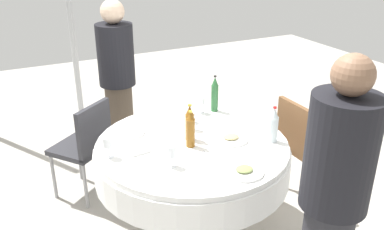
{
  "coord_description": "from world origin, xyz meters",
  "views": [
    {
      "loc": [
        -1.19,
        -2.4,
        2.14
      ],
      "look_at": [
        0.0,
        0.0,
        0.96
      ],
      "focal_mm": 39.1,
      "sensor_mm": 36.0,
      "label": 1
    }
  ],
  "objects_px": {
    "wine_glass_rear": "(171,153)",
    "chair_north": "(301,140)",
    "wine_glass_left": "(187,110)",
    "plate_south": "(231,139)",
    "bottle_clear_inner": "(273,126)",
    "chair_left": "(86,142)",
    "wine_glass_outer": "(200,101)",
    "bottle_green_right": "(215,95)",
    "plate_rear": "(244,171)",
    "wine_glass_north": "(191,117)",
    "dining_table": "(192,160)",
    "person_east": "(332,204)",
    "plate_west": "(129,133)",
    "bottle_amber_east": "(190,130)",
    "wine_glass_right": "(108,143)",
    "bottle_amber_mid": "(190,123)",
    "person_inner": "(118,81)"
  },
  "relations": [
    {
      "from": "wine_glass_rear",
      "to": "chair_north",
      "type": "bearing_deg",
      "value": 10.52
    },
    {
      "from": "wine_glass_left",
      "to": "plate_south",
      "type": "height_order",
      "value": "wine_glass_left"
    },
    {
      "from": "bottle_clear_inner",
      "to": "wine_glass_rear",
      "type": "height_order",
      "value": "bottle_clear_inner"
    },
    {
      "from": "chair_left",
      "to": "wine_glass_outer",
      "type": "bearing_deg",
      "value": -57.58
    },
    {
      "from": "bottle_green_right",
      "to": "plate_rear",
      "type": "height_order",
      "value": "bottle_green_right"
    },
    {
      "from": "chair_left",
      "to": "bottle_green_right",
      "type": "bearing_deg",
      "value": -56.12
    },
    {
      "from": "wine_glass_outer",
      "to": "chair_left",
      "type": "xyz_separation_m",
      "value": [
        -0.91,
        0.32,
        -0.33
      ]
    },
    {
      "from": "bottle_green_right",
      "to": "wine_glass_north",
      "type": "distance_m",
      "value": 0.42
    },
    {
      "from": "dining_table",
      "to": "person_east",
      "type": "relative_size",
      "value": 0.86
    },
    {
      "from": "bottle_clear_inner",
      "to": "plate_west",
      "type": "distance_m",
      "value": 1.07
    },
    {
      "from": "plate_rear",
      "to": "person_east",
      "type": "relative_size",
      "value": 0.15
    },
    {
      "from": "wine_glass_outer",
      "to": "plate_west",
      "type": "relative_size",
      "value": 0.63
    },
    {
      "from": "wine_glass_north",
      "to": "plate_south",
      "type": "height_order",
      "value": "wine_glass_north"
    },
    {
      "from": "wine_glass_outer",
      "to": "wine_glass_rear",
      "type": "xyz_separation_m",
      "value": [
        -0.57,
        -0.7,
        -0.0
      ]
    },
    {
      "from": "chair_left",
      "to": "dining_table",
      "type": "bearing_deg",
      "value": -90.0
    },
    {
      "from": "person_east",
      "to": "chair_left",
      "type": "bearing_deg",
      "value": -77.77
    },
    {
      "from": "bottle_green_right",
      "to": "chair_north",
      "type": "bearing_deg",
      "value": -35.89
    },
    {
      "from": "bottle_green_right",
      "to": "chair_left",
      "type": "bearing_deg",
      "value": 161.95
    },
    {
      "from": "wine_glass_left",
      "to": "plate_west",
      "type": "distance_m",
      "value": 0.5
    },
    {
      "from": "plate_west",
      "to": "dining_table",
      "type": "bearing_deg",
      "value": -42.74
    },
    {
      "from": "bottle_amber_east",
      "to": "chair_north",
      "type": "distance_m",
      "value": 1.13
    },
    {
      "from": "wine_glass_right",
      "to": "wine_glass_north",
      "type": "distance_m",
      "value": 0.7
    },
    {
      "from": "bottle_amber_mid",
      "to": "chair_north",
      "type": "xyz_separation_m",
      "value": [
        1.03,
        -0.05,
        -0.35
      ]
    },
    {
      "from": "wine_glass_outer",
      "to": "bottle_amber_mid",
      "type": "bearing_deg",
      "value": -126.36
    },
    {
      "from": "plate_south",
      "to": "person_inner",
      "type": "distance_m",
      "value": 1.43
    },
    {
      "from": "wine_glass_right",
      "to": "chair_left",
      "type": "relative_size",
      "value": 0.17
    },
    {
      "from": "wine_glass_north",
      "to": "chair_north",
      "type": "xyz_separation_m",
      "value": [
        0.94,
        -0.19,
        -0.32
      ]
    },
    {
      "from": "bottle_amber_east",
      "to": "person_east",
      "type": "xyz_separation_m",
      "value": [
        0.26,
        -1.1,
        -0.0
      ]
    },
    {
      "from": "bottle_amber_east",
      "to": "person_inner",
      "type": "xyz_separation_m",
      "value": [
        -0.12,
        1.31,
        -0.03
      ]
    },
    {
      "from": "bottle_amber_east",
      "to": "chair_left",
      "type": "relative_size",
      "value": 0.31
    },
    {
      "from": "plate_rear",
      "to": "chair_left",
      "type": "distance_m",
      "value": 1.5
    },
    {
      "from": "wine_glass_right",
      "to": "wine_glass_outer",
      "type": "bearing_deg",
      "value": 23.78
    },
    {
      "from": "bottle_clear_inner",
      "to": "wine_glass_rear",
      "type": "xyz_separation_m",
      "value": [
        -0.8,
        0.0,
        -0.02
      ]
    },
    {
      "from": "dining_table",
      "to": "plate_south",
      "type": "bearing_deg",
      "value": -18.99
    },
    {
      "from": "person_inner",
      "to": "chair_north",
      "type": "distance_m",
      "value": 1.77
    },
    {
      "from": "wine_glass_outer",
      "to": "bottle_amber_east",
      "type": "bearing_deg",
      "value": -124.02
    },
    {
      "from": "person_east",
      "to": "chair_north",
      "type": "xyz_separation_m",
      "value": [
        0.81,
        1.14,
        -0.35
      ]
    },
    {
      "from": "dining_table",
      "to": "plate_rear",
      "type": "xyz_separation_m",
      "value": [
        0.11,
        -0.52,
        0.16
      ]
    },
    {
      "from": "wine_glass_left",
      "to": "person_inner",
      "type": "height_order",
      "value": "person_inner"
    },
    {
      "from": "wine_glass_right",
      "to": "plate_west",
      "type": "bearing_deg",
      "value": 49.72
    },
    {
      "from": "bottle_amber_east",
      "to": "wine_glass_north",
      "type": "height_order",
      "value": "bottle_amber_east"
    },
    {
      "from": "wine_glass_left",
      "to": "plate_rear",
      "type": "xyz_separation_m",
      "value": [
        -0.02,
        -0.86,
        -0.09
      ]
    },
    {
      "from": "wine_glass_left",
      "to": "bottle_amber_mid",
      "type": "bearing_deg",
      "value": -112.85
    },
    {
      "from": "wine_glass_right",
      "to": "plate_south",
      "type": "distance_m",
      "value": 0.89
    },
    {
      "from": "plate_rear",
      "to": "plate_west",
      "type": "distance_m",
      "value": 0.97
    },
    {
      "from": "wine_glass_right",
      "to": "chair_north",
      "type": "relative_size",
      "value": 0.17
    },
    {
      "from": "bottle_green_right",
      "to": "plate_west",
      "type": "distance_m",
      "value": 0.81
    },
    {
      "from": "person_east",
      "to": "bottle_amber_mid",
      "type": "bearing_deg",
      "value": -90.8
    },
    {
      "from": "bottle_clear_inner",
      "to": "wine_glass_north",
      "type": "bearing_deg",
      "value": 135.04
    },
    {
      "from": "bottle_amber_mid",
      "to": "plate_south",
      "type": "xyz_separation_m",
      "value": [
        0.27,
        -0.15,
        -0.12
      ]
    }
  ]
}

